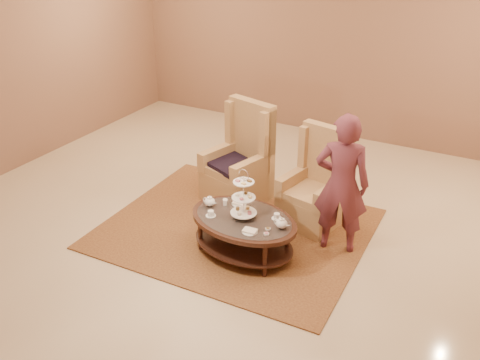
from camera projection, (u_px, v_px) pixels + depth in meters
The scene contains 8 objects.
ground at pixel (231, 243), 6.50m from camera, with size 8.00×8.00×0.00m, color beige.
ceiling at pixel (231, 243), 6.50m from camera, with size 8.00×8.00×0.02m, color white.
wall_back at pixel (348, 36), 8.85m from camera, with size 8.00×0.04×3.50m, color #8A604B.
rug at pixel (236, 228), 6.79m from camera, with size 3.23×2.71×0.02m.
tea_table at pixel (244, 224), 6.13m from camera, with size 1.42×1.06×1.10m.
armchair_left at pixel (241, 167), 7.33m from camera, with size 0.91×0.93×1.37m.
armchair_right at pixel (316, 192), 6.78m from camera, with size 0.80×0.82×1.26m.
person at pixel (342, 185), 6.03m from camera, with size 0.70×0.54×1.70m.
Camera 1 is at (2.70, -4.74, 3.62)m, focal length 40.00 mm.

